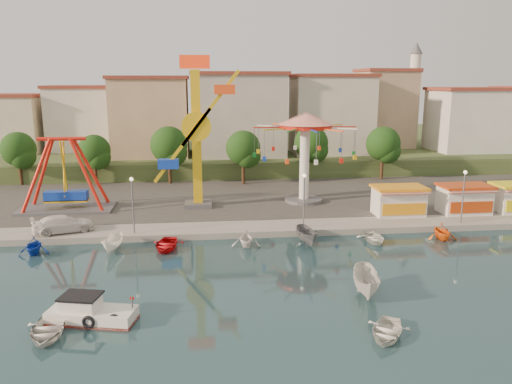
{
  "coord_description": "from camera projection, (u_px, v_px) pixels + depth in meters",
  "views": [
    {
      "loc": [
        -1.57,
        -32.41,
        14.46
      ],
      "look_at": [
        3.51,
        14.0,
        4.0
      ],
      "focal_mm": 35.0,
      "sensor_mm": 36.0,
      "label": 1
    }
  ],
  "objects": [
    {
      "name": "ground",
      "position": [
        228.0,
        293.0,
        34.77
      ],
      "size": [
        200.0,
        200.0,
        0.0
      ],
      "primitive_type": "plane",
      "color": "#142F39",
      "rests_on": "ground"
    },
    {
      "name": "quay_deck",
      "position": [
        210.0,
        157.0,
        94.84
      ],
      "size": [
        200.0,
        100.0,
        0.6
      ],
      "primitive_type": "cube",
      "color": "#9E998E",
      "rests_on": "ground"
    },
    {
      "name": "asphalt_pad",
      "position": [
        215.0,
        191.0,
        63.74
      ],
      "size": [
        90.0,
        28.0,
        0.01
      ],
      "primitive_type": "cube",
      "color": "#4C4944",
      "rests_on": "quay_deck"
    },
    {
      "name": "hill_terrace",
      "position": [
        210.0,
        147.0,
        99.43
      ],
      "size": [
        200.0,
        60.0,
        3.0
      ],
      "primitive_type": "cube",
      "color": "#384C26",
      "rests_on": "ground"
    },
    {
      "name": "pirate_ship_ride",
      "position": [
        65.0,
        176.0,
        53.89
      ],
      "size": [
        10.0,
        5.0,
        8.0
      ],
      "color": "#59595E",
      "rests_on": "quay_deck"
    },
    {
      "name": "kamikaze_tower",
      "position": [
        200.0,
        136.0,
        54.34
      ],
      "size": [
        6.44,
        3.1,
        16.5
      ],
      "color": "#59595E",
      "rests_on": "quay_deck"
    },
    {
      "name": "wave_swinger",
      "position": [
        305.0,
        137.0,
        56.69
      ],
      "size": [
        11.6,
        11.6,
        10.4
      ],
      "color": "#59595E",
      "rests_on": "quay_deck"
    },
    {
      "name": "booth_left",
      "position": [
        399.0,
        200.0,
        52.29
      ],
      "size": [
        5.4,
        3.78,
        3.08
      ],
      "color": "white",
      "rests_on": "quay_deck"
    },
    {
      "name": "booth_mid",
      "position": [
        464.0,
        199.0,
        53.06
      ],
      "size": [
        5.4,
        3.78,
        3.08
      ],
      "color": "white",
      "rests_on": "quay_deck"
    },
    {
      "name": "lamp_post_1",
      "position": [
        133.0,
        207.0,
        45.85
      ],
      "size": [
        0.14,
        0.14,
        5.0
      ],
      "primitive_type": "cylinder",
      "color": "#59595E",
      "rests_on": "quay_deck"
    },
    {
      "name": "lamp_post_2",
      "position": [
        304.0,
        202.0,
        47.55
      ],
      "size": [
        0.14,
        0.14,
        5.0
      ],
      "primitive_type": "cylinder",
      "color": "#59595E",
      "rests_on": "quay_deck"
    },
    {
      "name": "lamp_post_3",
      "position": [
        463.0,
        198.0,
        49.25
      ],
      "size": [
        0.14,
        0.14,
        5.0
      ],
      "primitive_type": "cylinder",
      "color": "#59595E",
      "rests_on": "quay_deck"
    },
    {
      "name": "tree_0",
      "position": [
        18.0,
        149.0,
        66.68
      ],
      "size": [
        4.6,
        4.6,
        7.19
      ],
      "color": "#382314",
      "rests_on": "quay_deck"
    },
    {
      "name": "tree_1",
      "position": [
        94.0,
        151.0,
        67.08
      ],
      "size": [
        4.35,
        4.35,
        6.8
      ],
      "color": "#382314",
      "rests_on": "quay_deck"
    },
    {
      "name": "tree_2",
      "position": [
        169.0,
        145.0,
        67.57
      ],
      "size": [
        5.02,
        5.02,
        7.85
      ],
      "color": "#382314",
      "rests_on": "quay_deck"
    },
    {
      "name": "tree_3",
      "position": [
        243.0,
        148.0,
        67.31
      ],
      "size": [
        4.68,
        4.68,
        7.32
      ],
      "color": "#382314",
      "rests_on": "quay_deck"
    },
    {
      "name": "tree_4",
      "position": [
        311.0,
        143.0,
        71.23
      ],
      "size": [
        4.86,
        4.86,
        7.6
      ],
      "color": "#382314",
      "rests_on": "quay_deck"
    },
    {
      "name": "tree_5",
      "position": [
        383.0,
        144.0,
        70.54
      ],
      "size": [
        4.83,
        4.83,
        7.54
      ],
      "color": "#382314",
      "rests_on": "quay_deck"
    },
    {
      "name": "building_1",
      "position": [
        79.0,
        126.0,
        80.74
      ],
      "size": [
        12.33,
        9.01,
        8.63
      ],
      "primitive_type": "cube",
      "color": "silver",
      "rests_on": "hill_terrace"
    },
    {
      "name": "building_2",
      "position": [
        161.0,
        117.0,
        82.42
      ],
      "size": [
        11.95,
        9.28,
        11.23
      ],
      "primitive_type": "cube",
      "color": "tan",
      "rests_on": "hill_terrace"
    },
    {
      "name": "building_3",
      "position": [
        245.0,
        124.0,
        81.04
      ],
      "size": [
        12.59,
        10.5,
        9.2
      ],
      "primitive_type": "cube",
      "color": "beige",
      "rests_on": "hill_terrace"
    },
    {
      "name": "building_4",
      "position": [
        322.0,
        121.0,
        85.77
      ],
      "size": [
        10.75,
        9.23,
        9.24
      ],
      "primitive_type": "cube",
      "color": "beige",
      "rests_on": "hill_terrace"
    },
    {
      "name": "building_5",
      "position": [
        401.0,
        116.0,
        85.15
      ],
      "size": [
        12.77,
        10.96,
        11.21
      ],
      "primitive_type": "cube",
      "color": "tan",
      "rests_on": "hill_terrace"
    },
    {
      "name": "building_6",
      "position": [
        471.0,
        112.0,
        84.76
      ],
      "size": [
        8.23,
        8.98,
        12.36
      ],
      "primitive_type": "cube",
      "color": "silver",
      "rests_on": "hill_terrace"
    },
    {
      "name": "minaret",
      "position": [
        414.0,
        92.0,
        88.23
      ],
      "size": [
        2.8,
        2.8,
        18.0
      ],
      "color": "silver",
      "rests_on": "hill_terrace"
    },
    {
      "name": "cabin_motorboat",
      "position": [
        90.0,
        314.0,
        30.54
      ],
      "size": [
        5.62,
        3.17,
        1.87
      ],
      "rotation": [
        0.0,
        0.0,
        -0.23
      ],
      "color": "white",
      "rests_on": "ground"
    },
    {
      "name": "rowboat_a",
      "position": [
        47.0,
        329.0,
        28.8
      ],
      "size": [
        3.13,
        4.18,
        0.82
      ],
      "primitive_type": "imported",
      "rotation": [
        0.0,
        0.0,
        0.08
      ],
      "color": "silver",
      "rests_on": "ground"
    },
    {
      "name": "rowboat_b",
      "position": [
        386.0,
        331.0,
        28.7
      ],
      "size": [
        3.95,
        4.34,
        0.74
      ],
      "primitive_type": "imported",
      "rotation": [
        0.0,
        0.0,
        -0.51
      ],
      "color": "white",
      "rests_on": "ground"
    },
    {
      "name": "skiff",
      "position": [
        367.0,
        282.0,
        34.27
      ],
      "size": [
        2.71,
        4.91,
        1.79
      ],
      "primitive_type": "imported",
      "rotation": [
        0.0,
        0.0,
        -0.22
      ],
      "color": "silver",
      "rests_on": "ground"
    },
    {
      "name": "van",
      "position": [
        63.0,
        224.0,
        46.49
      ],
      "size": [
        5.93,
        4.05,
        1.59
      ],
      "primitive_type": "imported",
      "rotation": [
        0.0,
        0.0,
        1.94
      ],
      "color": "white",
      "rests_on": "quay_deck"
    },
    {
      "name": "moored_boat_1",
      "position": [
        34.0,
        245.0,
        42.41
      ],
      "size": [
        2.71,
        3.07,
        1.51
      ],
      "primitive_type": "imported",
      "rotation": [
        0.0,
        0.0,
        0.08
      ],
      "color": "#143AB1",
      "rests_on": "ground"
    },
    {
      "name": "moored_boat_2",
      "position": [
        113.0,
        244.0,
        43.13
      ],
      "size": [
        1.89,
        3.67,
        1.35
      ],
      "primitive_type": "imported",
      "rotation": [
        0.0,
        0.0,
        -0.17
      ],
      "color": "white",
      "rests_on": "ground"
    },
    {
      "name": "moored_boat_3",
      "position": [
        166.0,
        245.0,
        43.67
      ],
      "size": [
        3.3,
        4.27,
        0.82
      ],
      "primitive_type": "imported",
      "rotation": [
        0.0,
        0.0,
        -0.13
      ],
      "color": "red",
      "rests_on": "ground"
    },
    {
      "name": "moored_boat_4",
      "position": [
        246.0,
        238.0,
        44.33
      ],
      "size": [
        2.69,
        3.07,
        1.56
      ],
      "primitive_type": "imported",
      "rotation": [
        0.0,
        0.0,
        -0.05
      ],
      "color": "white",
      "rests_on": "ground"
    },
    {
      "name": "moored_boat_5",
      "position": [
        307.0,
        236.0,
        44.92
      ],
      "size": [
        1.91,
        4.11,
        1.53
      ],
      "primitive_type": "imported",
      "rotation": [
        0.0,
        0.0,
        0.11
      ],
      "color": "slate",
      "rests_on": "ground"
    },
    {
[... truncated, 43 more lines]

